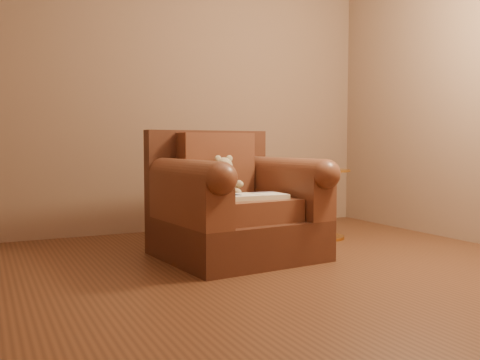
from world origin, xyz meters
name	(u,v)px	position (x,y,z in m)	size (l,w,h in m)	color
floor	(281,278)	(0.00, 0.00, 0.00)	(4.00, 4.00, 0.00)	#57311D
armchair	(234,208)	(0.02, 0.70, 0.35)	(1.10, 1.06, 0.91)	#482418
teddy_bear	(225,180)	(-0.01, 0.78, 0.55)	(0.22, 0.24, 0.30)	tan
guidebook	(255,196)	(0.07, 0.48, 0.45)	(0.42, 0.26, 0.03)	beige
side_table	(325,201)	(1.02, 1.00, 0.32)	(0.42, 0.42, 0.59)	gold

